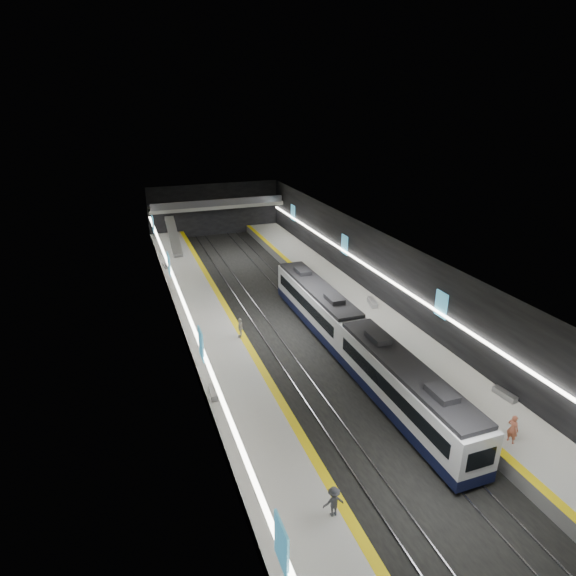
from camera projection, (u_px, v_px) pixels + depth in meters
name	position (u px, v px, depth m)	size (l,w,h in m)	color
ground	(294.00, 330.00, 45.10)	(70.00, 70.00, 0.00)	black
ceiling	(295.00, 249.00, 42.09)	(20.00, 70.00, 0.04)	beige
wall_left	(183.00, 306.00, 40.44)	(0.04, 70.00, 8.00)	black
wall_right	(390.00, 278.00, 46.75)	(0.04, 70.00, 8.00)	black
wall_back	(215.00, 210.00, 74.10)	(20.00, 0.04, 8.00)	black
platform_left	(215.00, 338.00, 42.54)	(5.00, 70.00, 1.00)	slate
tile_surface_left	(215.00, 333.00, 42.35)	(5.00, 70.00, 0.02)	#B1B1AC
tactile_strip_left	(239.00, 329.00, 43.04)	(0.60, 70.00, 0.02)	yellow
platform_right	(365.00, 314.00, 47.27)	(5.00, 70.00, 1.00)	slate
tile_surface_right	(366.00, 309.00, 47.08)	(5.00, 70.00, 0.02)	#B1B1AC
tactile_strip_right	(346.00, 312.00, 46.38)	(0.60, 70.00, 0.02)	yellow
rails	(294.00, 330.00, 45.07)	(6.52, 70.00, 0.12)	gray
train	(353.00, 338.00, 39.00)	(2.69, 30.04, 3.60)	#0E1233
ad_posters	(291.00, 282.00, 44.28)	(19.94, 53.50, 2.20)	#45A7CF
cove_light_left	(186.00, 308.00, 40.58)	(0.25, 68.60, 0.12)	white
cove_light_right	(388.00, 280.00, 46.76)	(0.25, 68.60, 0.12)	white
mezzanine_bridge	(217.00, 206.00, 71.90)	(20.00, 3.00, 1.50)	gray
escalator	(174.00, 236.00, 64.30)	(1.20, 8.00, 0.60)	#99999E
bench_left_near	(213.00, 392.00, 33.63)	(0.49, 1.75, 0.43)	#99999E
bench_left_far	(166.00, 266.00, 58.46)	(0.45, 1.60, 0.39)	#99999E
bench_right_near	(505.00, 394.00, 33.38)	(0.50, 1.81, 0.44)	#99999E
bench_right_far	(372.00, 302.00, 47.98)	(0.57, 2.06, 0.50)	#99999E
passenger_right_a	(513.00, 429.00, 28.81)	(0.69, 0.45, 1.90)	#BD6246
passenger_left_a	(240.00, 328.00, 41.42)	(1.04, 0.43, 1.77)	silver
passenger_left_b	(334.00, 502.00, 23.81)	(1.09, 0.63, 1.69)	#3F4147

